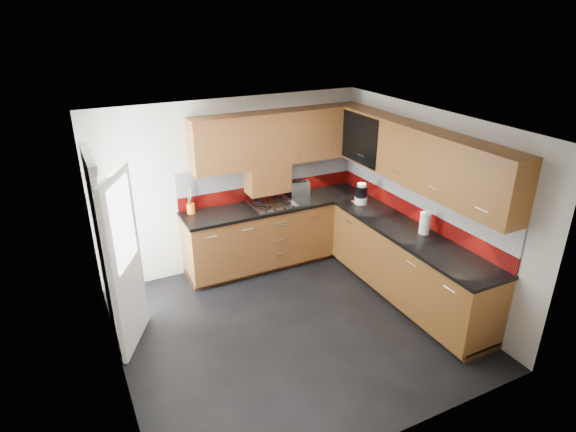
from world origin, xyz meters
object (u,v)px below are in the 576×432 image
toaster (300,188)px  utensil_pot (191,207)px  food_processor (361,194)px  gas_hob (273,204)px

toaster → utensil_pot: bearing=178.8°
utensil_pot → food_processor: bearing=-18.0°
gas_hob → food_processor: food_processor is taller
gas_hob → utensil_pot: (-1.10, 0.22, 0.07)m
gas_hob → toaster: size_ratio=1.89×
toaster → gas_hob: bearing=-160.6°
gas_hob → utensil_pot: utensil_pot is taller
gas_hob → toaster: (0.53, 0.19, 0.08)m
utensil_pot → toaster: size_ratio=1.23×
gas_hob → toaster: bearing=19.4°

